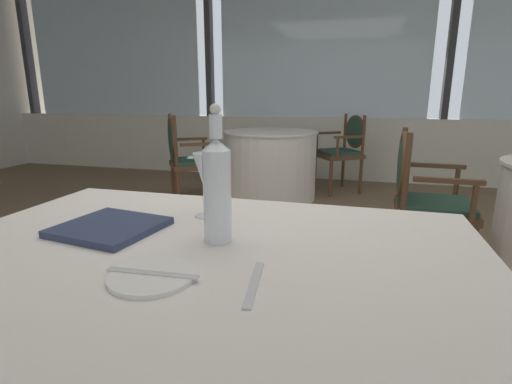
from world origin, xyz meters
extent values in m
plane|color=#756047|center=(0.00, 0.00, 0.00)|extent=(13.10, 13.10, 0.00)
cube|color=silver|center=(0.00, 3.55, 0.42)|extent=(10.08, 0.12, 0.85)
cube|color=silver|center=(-3.16, 3.57, 1.78)|extent=(2.78, 0.02, 1.87)
cube|color=#333338|center=(-4.74, 3.55, 1.78)|extent=(0.08, 0.14, 1.87)
cube|color=silver|center=(0.00, 3.57, 1.78)|extent=(2.78, 0.02, 1.87)
cube|color=#333338|center=(-1.58, 3.55, 1.78)|extent=(0.08, 0.14, 1.87)
cube|color=#333338|center=(1.58, 3.55, 1.78)|extent=(0.08, 0.14, 1.87)
cube|color=white|center=(0.18, -1.02, 0.75)|extent=(1.44, 1.01, 0.02)
cube|color=white|center=(0.18, -1.02, 0.37)|extent=(1.39, 0.98, 0.74)
cylinder|color=white|center=(0.14, -1.19, 0.76)|extent=(0.19, 0.19, 0.01)
cube|color=silver|center=(0.14, -1.19, 0.77)|extent=(0.21, 0.03, 0.00)
cube|color=silver|center=(0.36, -1.16, 0.76)|extent=(0.04, 0.20, 0.00)
cylinder|color=white|center=(0.20, -0.95, 0.88)|extent=(0.07, 0.07, 0.24)
cone|color=white|center=(0.20, -0.95, 1.02)|extent=(0.07, 0.07, 0.03)
cylinder|color=white|center=(0.20, -0.95, 1.06)|extent=(0.03, 0.03, 0.06)
sphere|color=silver|center=(0.20, -0.95, 1.11)|extent=(0.03, 0.03, 0.03)
cylinder|color=white|center=(0.09, -0.76, 0.76)|extent=(0.06, 0.06, 0.00)
cylinder|color=white|center=(0.09, -0.76, 0.81)|extent=(0.01, 0.01, 0.09)
cone|color=white|center=(0.09, -0.76, 0.91)|extent=(0.07, 0.07, 0.11)
cube|color=#2D3856|center=(-0.13, -0.95, 0.77)|extent=(0.30, 0.29, 0.02)
cylinder|color=white|center=(-0.40, 2.32, 0.75)|extent=(1.06, 1.06, 0.02)
cylinder|color=white|center=(-0.40, 2.32, 0.37)|extent=(1.03, 1.03, 0.74)
cube|color=brown|center=(-1.12, 1.84, 0.43)|extent=(0.64, 0.64, 0.05)
cube|color=#284738|center=(-1.12, 1.84, 0.47)|extent=(0.59, 0.59, 0.04)
cylinder|color=brown|center=(-1.06, 2.12, 0.20)|extent=(0.04, 0.04, 0.40)
cylinder|color=brown|center=(-0.84, 1.79, 0.20)|extent=(0.04, 0.04, 0.40)
cylinder|color=brown|center=(-1.40, 1.90, 0.20)|extent=(0.04, 0.04, 0.40)
cylinder|color=brown|center=(-1.18, 1.57, 0.20)|extent=(0.04, 0.04, 0.40)
cylinder|color=brown|center=(-1.40, 1.90, 0.70)|extent=(0.04, 0.04, 0.50)
cylinder|color=brown|center=(-1.18, 1.57, 0.70)|extent=(0.04, 0.04, 0.50)
ellipsoid|color=#284738|center=(-1.30, 1.72, 0.73)|extent=(0.26, 0.35, 0.42)
torus|color=brown|center=(-1.30, 1.72, 0.73)|extent=(0.26, 0.38, 0.43)
cube|color=brown|center=(-1.24, 2.06, 0.67)|extent=(0.33, 0.23, 0.03)
cylinder|color=brown|center=(-1.12, 2.14, 0.56)|extent=(0.03, 0.03, 0.22)
cube|color=brown|center=(-0.97, 1.64, 0.67)|extent=(0.33, 0.23, 0.03)
cylinder|color=brown|center=(-0.85, 1.72, 0.56)|extent=(0.03, 0.03, 0.22)
cube|color=brown|center=(0.33, 2.80, 0.45)|extent=(0.64, 0.64, 0.05)
cube|color=#284738|center=(0.33, 2.80, 0.49)|extent=(0.59, 0.59, 0.04)
cylinder|color=brown|center=(0.27, 2.52, 0.21)|extent=(0.04, 0.04, 0.42)
cylinder|color=brown|center=(0.05, 2.85, 0.21)|extent=(0.04, 0.04, 0.42)
cylinder|color=brown|center=(0.61, 2.74, 0.21)|extent=(0.04, 0.04, 0.42)
cylinder|color=brown|center=(0.39, 3.08, 0.21)|extent=(0.04, 0.04, 0.42)
cylinder|color=brown|center=(0.61, 2.74, 0.70)|extent=(0.04, 0.04, 0.45)
cylinder|color=brown|center=(0.39, 3.08, 0.70)|extent=(0.04, 0.04, 0.45)
ellipsoid|color=#284738|center=(0.51, 2.92, 0.72)|extent=(0.26, 0.35, 0.38)
torus|color=brown|center=(0.51, 2.92, 0.72)|extent=(0.24, 0.35, 0.40)
cube|color=brown|center=(0.45, 2.58, 0.69)|extent=(0.33, 0.23, 0.03)
cylinder|color=brown|center=(0.33, 2.50, 0.58)|extent=(0.03, 0.03, 0.22)
cube|color=brown|center=(0.18, 3.00, 0.69)|extent=(0.33, 0.23, 0.03)
cylinder|color=brown|center=(0.06, 2.92, 0.58)|extent=(0.03, 0.03, 0.22)
cube|color=brown|center=(1.04, 0.69, 0.43)|extent=(0.48, 0.48, 0.05)
cube|color=#284738|center=(1.04, 0.69, 0.47)|extent=(0.44, 0.44, 0.04)
cylinder|color=brown|center=(1.25, 0.89, 0.20)|extent=(0.04, 0.04, 0.41)
cylinder|color=brown|center=(1.24, 0.49, 0.20)|extent=(0.04, 0.04, 0.41)
cylinder|color=brown|center=(0.85, 0.90, 0.20)|extent=(0.04, 0.04, 0.41)
cylinder|color=brown|center=(0.84, 0.50, 0.20)|extent=(0.04, 0.04, 0.41)
cylinder|color=brown|center=(0.85, 0.90, 0.69)|extent=(0.04, 0.04, 0.48)
cylinder|color=brown|center=(0.84, 0.50, 0.69)|extent=(0.04, 0.04, 0.48)
ellipsoid|color=#284738|center=(0.83, 0.70, 0.72)|extent=(0.06, 0.39, 0.40)
torus|color=brown|center=(0.83, 0.70, 0.72)|extent=(0.05, 0.41, 0.41)
cube|color=brown|center=(1.07, 0.94, 0.68)|extent=(0.37, 0.05, 0.03)
cylinder|color=brown|center=(1.21, 0.94, 0.57)|extent=(0.03, 0.03, 0.22)
cube|color=brown|center=(1.05, 0.44, 0.68)|extent=(0.37, 0.05, 0.03)
cylinder|color=brown|center=(1.19, 0.44, 0.57)|extent=(0.03, 0.03, 0.22)
camera|label=1|loc=(0.55, -1.85, 1.14)|focal=26.84mm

